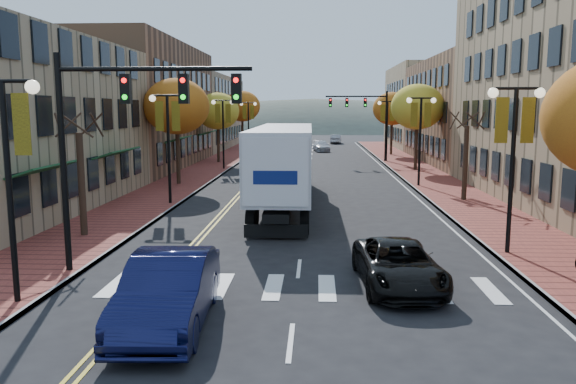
# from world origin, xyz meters

# --- Properties ---
(ground) EXTENTS (200.00, 200.00, 0.00)m
(ground) POSITION_xyz_m (0.00, 0.00, 0.00)
(ground) COLOR black
(ground) RESTS_ON ground
(sidewalk_left) EXTENTS (4.00, 85.00, 0.15)m
(sidewalk_left) POSITION_xyz_m (-9.00, 32.50, 0.07)
(sidewalk_left) COLOR brown
(sidewalk_left) RESTS_ON ground
(sidewalk_right) EXTENTS (4.00, 85.00, 0.15)m
(sidewalk_right) POSITION_xyz_m (9.00, 32.50, 0.07)
(sidewalk_right) COLOR brown
(sidewalk_right) RESTS_ON ground
(building_left_mid) EXTENTS (12.00, 24.00, 11.00)m
(building_left_mid) POSITION_xyz_m (-17.00, 36.00, 5.50)
(building_left_mid) COLOR brown
(building_left_mid) RESTS_ON ground
(building_left_far) EXTENTS (12.00, 26.00, 9.50)m
(building_left_far) POSITION_xyz_m (-17.00, 61.00, 4.75)
(building_left_far) COLOR #9E8966
(building_left_far) RESTS_ON ground
(building_right_mid) EXTENTS (15.00, 24.00, 10.00)m
(building_right_mid) POSITION_xyz_m (18.50, 42.00, 5.00)
(building_right_mid) COLOR brown
(building_right_mid) RESTS_ON ground
(building_right_far) EXTENTS (15.00, 20.00, 11.00)m
(building_right_far) POSITION_xyz_m (18.50, 64.00, 5.50)
(building_right_far) COLOR #9E8966
(building_right_far) RESTS_ON ground
(tree_left_a) EXTENTS (0.28, 0.28, 4.20)m
(tree_left_a) POSITION_xyz_m (-9.00, 8.00, 2.25)
(tree_left_a) COLOR #382619
(tree_left_a) RESTS_ON sidewalk_left
(tree_left_b) EXTENTS (4.48, 4.48, 7.21)m
(tree_left_b) POSITION_xyz_m (-9.00, 24.00, 5.45)
(tree_left_b) COLOR #382619
(tree_left_b) RESTS_ON sidewalk_left
(tree_left_c) EXTENTS (4.16, 4.16, 6.69)m
(tree_left_c) POSITION_xyz_m (-9.00, 40.00, 5.05)
(tree_left_c) COLOR #382619
(tree_left_c) RESTS_ON sidewalk_left
(tree_left_d) EXTENTS (4.61, 4.61, 7.42)m
(tree_left_d) POSITION_xyz_m (-9.00, 58.00, 5.60)
(tree_left_d) COLOR #382619
(tree_left_d) RESTS_ON sidewalk_left
(tree_right_b) EXTENTS (0.28, 0.28, 4.20)m
(tree_right_b) POSITION_xyz_m (9.00, 18.00, 2.25)
(tree_right_b) COLOR #382619
(tree_right_b) RESTS_ON sidewalk_right
(tree_right_c) EXTENTS (4.48, 4.48, 7.21)m
(tree_right_c) POSITION_xyz_m (9.00, 34.00, 5.45)
(tree_right_c) COLOR #382619
(tree_right_c) RESTS_ON sidewalk_right
(tree_right_d) EXTENTS (4.35, 4.35, 7.00)m
(tree_right_d) POSITION_xyz_m (9.00, 50.00, 5.29)
(tree_right_d) COLOR #382619
(tree_right_d) RESTS_ON sidewalk_right
(lamp_left_a) EXTENTS (1.96, 0.36, 6.05)m
(lamp_left_a) POSITION_xyz_m (-7.50, 0.00, 4.29)
(lamp_left_a) COLOR black
(lamp_left_a) RESTS_ON ground
(lamp_left_b) EXTENTS (1.96, 0.36, 6.05)m
(lamp_left_b) POSITION_xyz_m (-7.50, 16.00, 4.29)
(lamp_left_b) COLOR black
(lamp_left_b) RESTS_ON ground
(lamp_left_c) EXTENTS (1.96, 0.36, 6.05)m
(lamp_left_c) POSITION_xyz_m (-7.50, 34.00, 4.29)
(lamp_left_c) COLOR black
(lamp_left_c) RESTS_ON ground
(lamp_left_d) EXTENTS (1.96, 0.36, 6.05)m
(lamp_left_d) POSITION_xyz_m (-7.50, 52.00, 4.29)
(lamp_left_d) COLOR black
(lamp_left_d) RESTS_ON ground
(lamp_right_a) EXTENTS (1.96, 0.36, 6.05)m
(lamp_right_a) POSITION_xyz_m (7.50, 6.00, 4.29)
(lamp_right_a) COLOR black
(lamp_right_a) RESTS_ON ground
(lamp_right_b) EXTENTS (1.96, 0.36, 6.05)m
(lamp_right_b) POSITION_xyz_m (7.50, 24.00, 4.29)
(lamp_right_b) COLOR black
(lamp_right_b) RESTS_ON ground
(lamp_right_c) EXTENTS (1.96, 0.36, 6.05)m
(lamp_right_c) POSITION_xyz_m (7.50, 42.00, 4.29)
(lamp_right_c) COLOR black
(lamp_right_c) RESTS_ON ground
(traffic_mast_near) EXTENTS (6.10, 0.35, 7.00)m
(traffic_mast_near) POSITION_xyz_m (-5.48, 3.00, 4.92)
(traffic_mast_near) COLOR black
(traffic_mast_near) RESTS_ON ground
(traffic_mast_far) EXTENTS (6.10, 0.34, 7.00)m
(traffic_mast_far) POSITION_xyz_m (5.48, 42.00, 4.92)
(traffic_mast_far) COLOR black
(traffic_mast_far) RESTS_ON ground
(semi_truck) EXTENTS (3.00, 17.51, 4.37)m
(semi_truck) POSITION_xyz_m (-1.15, 16.18, 2.55)
(semi_truck) COLOR black
(semi_truck) RESTS_ON ground
(navy_sedan) EXTENTS (2.15, 5.46, 1.77)m
(navy_sedan) POSITION_xyz_m (-3.03, -1.13, 0.89)
(navy_sedan) COLOR #0D0F34
(navy_sedan) RESTS_ON ground
(black_suv) EXTENTS (2.56, 5.05, 1.37)m
(black_suv) POSITION_xyz_m (3.03, 2.21, 0.68)
(black_suv) COLOR black
(black_suv) RESTS_ON ground
(car_far_white) EXTENTS (2.47, 4.82, 1.57)m
(car_far_white) POSITION_xyz_m (-2.86, 48.66, 0.78)
(car_far_white) COLOR white
(car_far_white) RESTS_ON ground
(car_far_silver) EXTENTS (2.30, 4.64, 1.30)m
(car_far_silver) POSITION_xyz_m (1.15, 56.27, 0.65)
(car_far_silver) COLOR #B6B6BF
(car_far_silver) RESTS_ON ground
(car_far_oncoming) EXTENTS (1.85, 4.25, 1.36)m
(car_far_oncoming) POSITION_xyz_m (3.49, 72.34, 0.68)
(car_far_oncoming) COLOR #94949B
(car_far_oncoming) RESTS_ON ground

